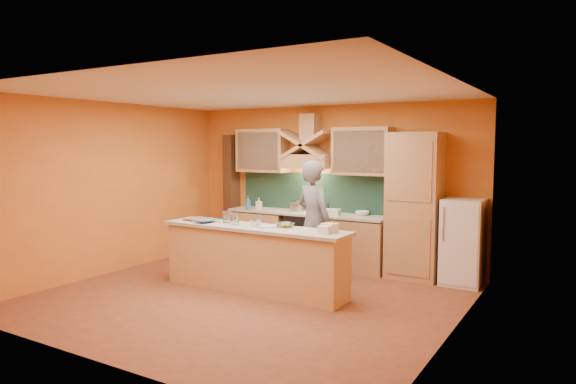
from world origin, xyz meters
The scene contains 36 objects.
floor centered at (0.00, 0.00, 0.00)m, with size 5.50×5.00×0.01m, color brown.
ceiling centered at (0.00, 0.00, 2.80)m, with size 5.50×5.00×0.01m, color white.
wall_back centered at (0.00, 2.50, 1.40)m, with size 5.50×0.02×2.80m, color orange.
wall_front centered at (0.00, -2.50, 1.40)m, with size 5.50×0.02×2.80m, color orange.
wall_left centered at (-2.75, 0.00, 1.40)m, with size 0.02×5.00×2.80m, color orange.
wall_right centered at (2.75, 0.00, 1.40)m, with size 0.02×5.00×2.80m, color orange.
base_cabinet_left centered at (-1.25, 2.20, 0.43)m, with size 1.10×0.60×0.86m, color tan.
base_cabinet_right centered at (0.65, 2.20, 0.43)m, with size 1.10×0.60×0.86m, color tan.
counter_top centered at (-0.30, 2.20, 0.90)m, with size 3.00×0.62×0.04m, color beige.
stove centered at (-0.30, 2.20, 0.45)m, with size 0.60×0.58×0.90m, color black.
backsplash centered at (-0.30, 2.48, 1.25)m, with size 3.00×0.03×0.70m, color #173328.
range_hood centered at (-0.30, 2.25, 1.82)m, with size 0.92×0.50×0.24m, color tan.
hood_chimney centered at (-0.30, 2.35, 2.40)m, with size 0.30×0.30×0.50m, color tan.
upper_cabinet_left centered at (-1.30, 2.33, 2.00)m, with size 1.00×0.35×0.80m, color tan.
upper_cabinet_right centered at (0.70, 2.33, 2.00)m, with size 1.00×0.35×0.80m, color tan.
pantry_column centered at (1.65, 2.20, 1.15)m, with size 0.80×0.60×2.30m, color tan.
fridge centered at (2.40, 2.20, 0.65)m, with size 0.58×0.60×1.30m, color white.
trim_column_left centered at (-2.05, 2.35, 1.15)m, with size 0.20×0.30×2.30m, color #472816.
island_body centered at (-0.10, 0.30, 0.44)m, with size 2.80×0.55×0.88m, color #E0B173.
island_top centered at (-0.10, 0.30, 0.92)m, with size 2.90×0.62×0.05m, color beige.
person centered at (0.41, 1.17, 0.94)m, with size 0.68×0.45×1.87m, color slate.
pot_large centered at (-0.50, 2.21, 0.97)m, with size 0.23×0.23×0.15m, color #B3B4BA.
pot_small centered at (-0.24, 2.36, 0.98)m, with size 0.18×0.18×0.15m, color silver.
soap_bottle_a centered at (-1.31, 2.21, 1.02)m, with size 0.09×0.09×0.20m, color white.
soap_bottle_b centered at (-1.39, 1.97, 1.05)m, with size 0.10×0.10×0.25m, color #32648A.
bowl_back centered at (0.71, 2.34, 0.96)m, with size 0.23×0.23×0.07m, color white.
dish_rack centered at (0.24, 2.15, 0.97)m, with size 0.26×0.21×0.09m, color silver.
book_lower centered at (-1.35, 0.35, 0.96)m, with size 0.24×0.32×0.03m, color #A54E3B.
book_upper centered at (-1.03, 0.24, 0.98)m, with size 0.24×0.33×0.02m, color #426C92.
jar_large centered at (-0.65, 0.38, 1.03)m, with size 0.14×0.14×0.17m, color silver.
jar_small centered at (-0.41, 0.24, 1.02)m, with size 0.13×0.13×0.15m, color silver.
kitchen_scale centered at (-0.07, 0.30, 0.99)m, with size 0.11×0.11×0.09m, color silver.
mixing_bowl centered at (0.33, 0.45, 0.98)m, with size 0.25×0.25×0.06m, color silver.
cloth centered at (0.12, 0.32, 0.95)m, with size 0.26×0.20×0.02m, color #C9ADA6.
grocery_bag_a centered at (1.07, 0.37, 1.01)m, with size 0.19×0.15×0.12m, color beige.
grocery_bag_b centered at (1.05, 0.27, 1.00)m, with size 0.17×0.13×0.10m, color beige.
Camera 1 is at (4.05, -5.68, 2.10)m, focal length 32.00 mm.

